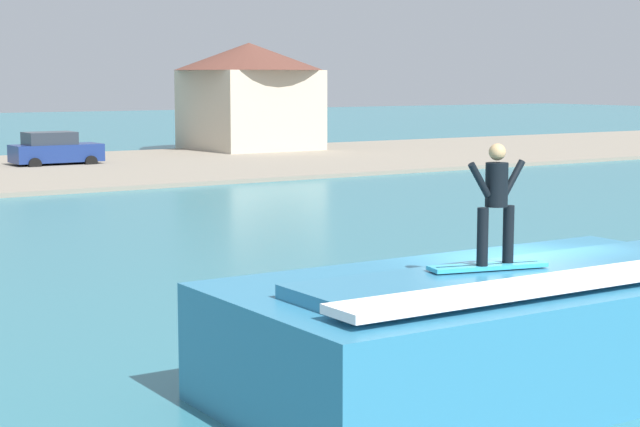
{
  "coord_description": "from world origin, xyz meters",
  "views": [
    {
      "loc": [
        -11.82,
        -12.47,
        4.59
      ],
      "look_at": [
        -1.32,
        3.79,
        2.11
      ],
      "focal_mm": 59.49,
      "sensor_mm": 36.0,
      "label": 1
    }
  ],
  "objects_px": {
    "surfboard": "(488,266)",
    "house_gabled_white": "(249,91)",
    "wave_crest": "(499,330)",
    "surfer": "(496,197)",
    "car_far_shore": "(55,150)"
  },
  "relations": [
    {
      "from": "surfboard",
      "to": "house_gabled_white",
      "type": "height_order",
      "value": "house_gabled_white"
    },
    {
      "from": "wave_crest",
      "to": "house_gabled_white",
      "type": "xyz_separation_m",
      "value": [
        21.9,
        46.94,
        2.89
      ]
    },
    {
      "from": "surfer",
      "to": "house_gabled_white",
      "type": "distance_m",
      "value": 52.24
    },
    {
      "from": "surfboard",
      "to": "car_far_shore",
      "type": "xyz_separation_m",
      "value": [
        8.03,
        41.99,
        -0.99
      ]
    },
    {
      "from": "surfboard",
      "to": "surfer",
      "type": "bearing_deg",
      "value": -30.34
    },
    {
      "from": "wave_crest",
      "to": "surfboard",
      "type": "relative_size",
      "value": 4.68
    },
    {
      "from": "wave_crest",
      "to": "surfer",
      "type": "xyz_separation_m",
      "value": [
        -0.39,
        -0.3,
        2.03
      ]
    },
    {
      "from": "surfboard",
      "to": "house_gabled_white",
      "type": "bearing_deg",
      "value": 64.64
    },
    {
      "from": "wave_crest",
      "to": "house_gabled_white",
      "type": "height_order",
      "value": "house_gabled_white"
    },
    {
      "from": "surfboard",
      "to": "surfer",
      "type": "height_order",
      "value": "surfer"
    },
    {
      "from": "wave_crest",
      "to": "house_gabled_white",
      "type": "distance_m",
      "value": 51.88
    },
    {
      "from": "house_gabled_white",
      "to": "wave_crest",
      "type": "bearing_deg",
      "value": -115.01
    },
    {
      "from": "surfboard",
      "to": "surfer",
      "type": "distance_m",
      "value": 0.99
    },
    {
      "from": "car_far_shore",
      "to": "surfboard",
      "type": "bearing_deg",
      "value": -100.82
    },
    {
      "from": "surfer",
      "to": "car_far_shore",
      "type": "relative_size",
      "value": 0.38
    }
  ]
}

